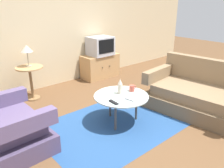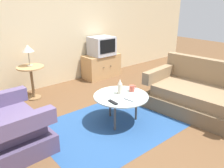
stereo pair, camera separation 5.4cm
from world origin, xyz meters
TOP-DOWN VIEW (x-y plane):
  - ground_plane at (0.00, 0.00)m, footprint 16.00×16.00m
  - back_wall at (0.00, 2.40)m, footprint 9.00×0.12m
  - area_rug at (-0.02, 0.15)m, footprint 2.44×1.54m
  - armchair at (-1.58, 0.57)m, footprint 0.84×1.02m
  - couch at (1.23, -0.40)m, footprint 1.11×1.67m
  - coffee_table at (-0.02, 0.15)m, footprint 0.82×0.82m
  - side_table at (-0.69, 1.90)m, footprint 0.49×0.49m
  - tv_stand at (1.09, 2.08)m, footprint 0.89×0.46m
  - television at (1.09, 2.06)m, footprint 0.54×0.47m
  - table_lamp at (-0.69, 1.93)m, footprint 0.22×0.22m
  - vase at (0.02, 0.22)m, footprint 0.07×0.07m
  - mug at (0.22, 0.16)m, footprint 0.13×0.08m
  - tv_remote_dark at (-0.28, 0.03)m, footprint 0.05×0.17m
  - tv_remote_silver at (-0.05, -0.06)m, footprint 0.07×0.16m

SIDE VIEW (x-z plane):
  - ground_plane at x=0.00m, z-range 0.00..0.00m
  - area_rug at x=-0.02m, z-range 0.00..0.00m
  - tv_stand at x=1.09m, z-range 0.00..0.55m
  - couch at x=1.23m, z-range -0.14..0.70m
  - armchair at x=-1.58m, z-range -0.15..0.75m
  - coffee_table at x=-0.02m, z-range 0.19..0.63m
  - side_table at x=-0.69m, z-range 0.14..0.77m
  - tv_remote_dark at x=-0.28m, z-range 0.45..0.47m
  - tv_remote_silver at x=-0.05m, z-range 0.45..0.47m
  - mug at x=0.22m, z-range 0.45..0.54m
  - vase at x=0.02m, z-range 0.44..0.68m
  - television at x=1.09m, z-range 0.55..0.98m
  - table_lamp at x=-0.69m, z-range 0.75..1.15m
  - back_wall at x=0.00m, z-range 0.00..2.70m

